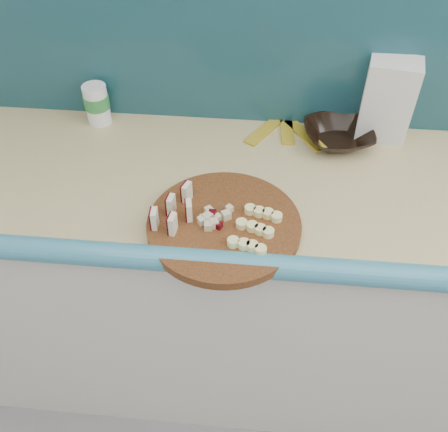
% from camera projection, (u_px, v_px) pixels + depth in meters
% --- Properties ---
extents(kitchen_counter, '(2.20, 0.63, 0.91)m').
position_uv_depth(kitchen_counter, '(301.00, 287.00, 1.65)').
color(kitchen_counter, silver).
rests_on(kitchen_counter, ground).
extents(backsplash, '(2.20, 0.02, 0.50)m').
position_uv_depth(backsplash, '(327.00, 44.00, 1.35)').
color(backsplash, teal).
rests_on(backsplash, kitchen_counter).
extents(cutting_board, '(0.46, 0.46, 0.02)m').
position_uv_depth(cutting_board, '(224.00, 225.00, 1.20)').
color(cutting_board, '#401D0D').
rests_on(cutting_board, kitchen_counter).
extents(apple_wedges, '(0.10, 0.15, 0.05)m').
position_uv_depth(apple_wedges, '(175.00, 210.00, 1.18)').
color(apple_wedges, '#F4E8C3').
rests_on(apple_wedges, cutting_board).
extents(apple_chunks, '(0.06, 0.06, 0.02)m').
position_uv_depth(apple_chunks, '(215.00, 216.00, 1.19)').
color(apple_chunks, beige).
rests_on(apple_chunks, cutting_board).
extents(banana_slices, '(0.12, 0.15, 0.02)m').
position_uv_depth(banana_slices, '(256.00, 229.00, 1.16)').
color(banana_slices, '#FFF49B').
rests_on(banana_slices, cutting_board).
extents(brown_bowl, '(0.23, 0.23, 0.05)m').
position_uv_depth(brown_bowl, '(338.00, 135.00, 1.44)').
color(brown_bowl, black).
rests_on(brown_bowl, kitchen_counter).
extents(flour_bag, '(0.15, 0.12, 0.24)m').
position_uv_depth(flour_bag, '(388.00, 100.00, 1.40)').
color(flour_bag, silver).
rests_on(flour_bag, kitchen_counter).
extents(canister, '(0.08, 0.08, 0.12)m').
position_uv_depth(canister, '(97.00, 103.00, 1.49)').
color(canister, white).
rests_on(canister, kitchen_counter).
extents(banana_peel, '(0.24, 0.20, 0.01)m').
position_uv_depth(banana_peel, '(285.00, 131.00, 1.49)').
color(banana_peel, gold).
rests_on(banana_peel, kitchen_counter).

